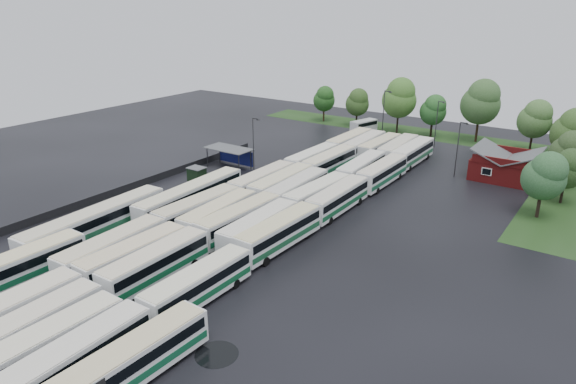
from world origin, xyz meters
The scene contains 59 objects.
ground centered at (0.00, 0.00, 0.00)m, with size 160.00×160.00×0.00m, color black.
brick_building centered at (24.00, 42.77, 1.87)m, with size 10.07×8.60×5.39m.
wash_shed centered at (-17.20, 22.02, 2.99)m, with size 8.20×4.20×3.58m.
utility_hut centered at (-16.20, 12.60, 1.32)m, with size 2.70×2.20×2.62m.
grass_strip_north centered at (2.00, 64.80, 0.01)m, with size 80.00×10.00×0.01m, color #1E3D15.
grass_strip_east centered at (34.00, 42.80, 0.01)m, with size 10.00×50.00×0.01m, color #1E3D15.
west_fence centered at (-22.20, 8.00, 0.60)m, with size 0.10×50.00×1.20m, color #2D2D30.
bus_r0c1 centered at (-1.15, -26.13, 2.06)m, with size 2.88×13.46×3.74m.
bus_r0c2 centered at (2.10, -25.87, 1.96)m, with size 3.02×12.87×3.56m.
bus_r0c3 centered at (5.26, -26.21, 1.95)m, with size 2.96×12.82×3.55m.
bus_r0c4 centered at (8.58, -26.05, 1.99)m, with size 3.07×13.05×3.61m.
bus_r1c0 centered at (-4.22, -12.72, 2.05)m, with size 3.38×13.52×3.73m.
bus_r1c1 centered at (-1.17, -12.36, 1.98)m, with size 3.05×12.99×3.60m.
bus_r1c2 centered at (2.00, -12.14, 2.00)m, with size 3.00×13.10×3.63m.
bus_r1c4 centered at (8.54, -12.65, 1.96)m, with size 2.78×12.79×3.56m.
bus_r2c0 centered at (-4.52, 0.89, 2.03)m, with size 3.30×13.37×3.70m.
bus_r2c1 centered at (-1.34, 1.28, 1.96)m, with size 3.24×12.91×3.57m.
bus_r2c2 centered at (1.89, 1.52, 2.02)m, with size 3.31×13.31×3.68m.
bus_r2c3 centered at (5.31, 1.10, 1.98)m, with size 2.99×13.01×3.61m.
bus_r2c4 centered at (8.20, 1.23, 2.04)m, with size 3.22×13.42×3.71m.
bus_r3c0 centered at (-4.41, 14.55, 2.01)m, with size 2.86×13.16×3.66m.
bus_r3c1 centered at (-1.19, 15.00, 2.04)m, with size 3.03×13.35×3.70m.
bus_r3c2 centered at (1.83, 14.56, 2.01)m, with size 3.22×13.23×3.66m.
bus_r3c3 centered at (5.26, 14.63, 1.99)m, with size 3.41×13.15×3.63m.
bus_r3c4 centered at (8.36, 14.90, 1.99)m, with size 2.84×13.04×3.63m.
bus_r4c0 centered at (-4.39, 28.50, 1.97)m, with size 2.95×12.94×3.59m.
bus_r4c1 centered at (-1.07, 28.70, 2.01)m, with size 2.95×13.19×3.66m.
bus_r4c3 centered at (5.05, 28.47, 2.03)m, with size 3.46×13.37×3.69m.
bus_r4c4 centered at (8.57, 28.72, 1.99)m, with size 2.85×13.03×3.62m.
bus_r5c0 centered at (-4.33, 41.89, 2.05)m, with size 2.90×13.40×3.73m.
bus_r5c1 centered at (-1.13, 41.71, 2.02)m, with size 3.15×13.29×3.68m.
bus_r5c2 centered at (1.87, 42.20, 1.95)m, with size 2.95×12.82×3.55m.
bus_r5c3 centered at (5.37, 42.33, 2.05)m, with size 3.31×13.49×3.73m.
bus_r5c4 centered at (8.31, 42.06, 2.04)m, with size 2.85×13.30×3.70m.
artic_bus_west_b centered at (-9.09, 4.17, 1.99)m, with size 3.47×19.45×3.59m.
artic_bus_west_c centered at (-12.11, -9.14, 2.08)m, with size 3.72×20.34×3.75m.
artic_bus_east centered at (12.19, -26.50, 1.97)m, with size 3.30×19.22×3.55m.
minibus centered at (-9.39, 57.91, 1.56)m, with size 4.01×6.84×2.81m.
tree_north_0 centered at (-22.51, 62.73, 5.53)m, with size 5.20×5.20×8.61m.
tree_north_1 centered at (-13.34, 62.21, 5.76)m, with size 5.41×5.41×8.96m.
tree_north_2 centered at (-2.99, 61.59, 7.92)m, with size 7.43×7.43×12.31m.
tree_north_3 centered at (4.31, 62.80, 5.93)m, with size 5.57×5.57×9.22m.
tree_north_4 centered at (13.47, 64.15, 8.40)m, with size 7.88×7.88×13.05m.
tree_north_5 centered at (24.33, 61.74, 6.70)m, with size 6.29×6.29×10.42m.
tree_north_6 centered at (30.36, 64.66, 5.61)m, with size 5.27×5.27×8.73m.
tree_east_0 centered at (31.66, 28.59, 6.03)m, with size 5.66×5.66×9.38m.
tree_east_1 centered at (33.46, 36.13, 5.35)m, with size 5.02×5.02×8.32m.
tree_east_2 centered at (32.56, 43.63, 5.96)m, with size 5.59×5.59×9.27m.
tree_east_3 centered at (31.66, 52.78, 7.15)m, with size 6.71×6.71×11.11m.
tree_east_4 centered at (30.71, 62.05, 6.12)m, with size 5.74×5.74×9.51m.
lamp_post_ne centered at (16.98, 39.24, 5.40)m, with size 1.43×0.28×9.30m.
lamp_post_nw centered at (-12.87, 23.25, 5.31)m, with size 1.41×0.27×9.14m.
lamp_post_back_w centered at (-2.84, 53.58, 6.11)m, with size 1.62×0.32×10.52m.
lamp_post_back_e centered at (7.77, 55.28, 5.38)m, with size 1.43×0.28×9.26m.
puddle_0 centered at (-3.32, -22.12, 0.00)m, with size 4.01×4.01×0.01m, color black.
puddle_1 centered at (10.13, -23.37, 0.00)m, with size 2.69×2.69×0.01m, color black.
puddle_2 centered at (-9.70, 1.76, 0.00)m, with size 8.05×8.05×0.01m, color black.
puddle_3 centered at (4.25, -3.84, 0.00)m, with size 4.33×4.33×0.01m, color black.
puddle_4 centered at (15.23, -17.55, 0.00)m, with size 3.68×3.68×0.01m, color black.
Camera 1 is at (40.13, -43.09, 27.61)m, focal length 32.00 mm.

